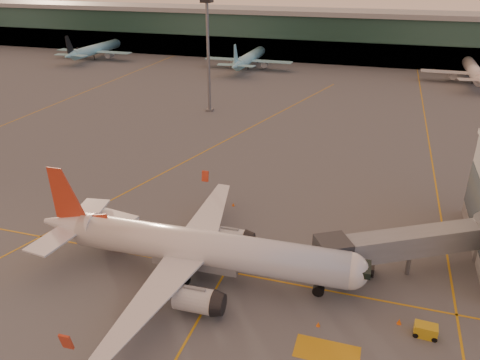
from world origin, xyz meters
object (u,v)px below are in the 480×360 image
(main_airplane, at_px, (196,248))
(catering_truck, at_px, (118,228))
(pushback_tug, at_px, (360,267))
(gpu_cart, at_px, (426,331))

(main_airplane, bearing_deg, catering_truck, 162.32)
(catering_truck, relative_size, pushback_tug, 1.68)
(gpu_cart, bearing_deg, catering_truck, 173.87)
(main_airplane, height_order, gpu_cart, main_airplane)
(main_airplane, relative_size, pushback_tug, 11.80)
(catering_truck, bearing_deg, gpu_cart, -1.00)
(gpu_cart, xyz_separation_m, pushback_tug, (-6.81, 8.75, 0.05))
(main_airplane, bearing_deg, pushback_tug, 18.13)
(main_airplane, xyz_separation_m, catering_truck, (-12.10, 3.46, -1.47))
(catering_truck, height_order, gpu_cart, catering_truck)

